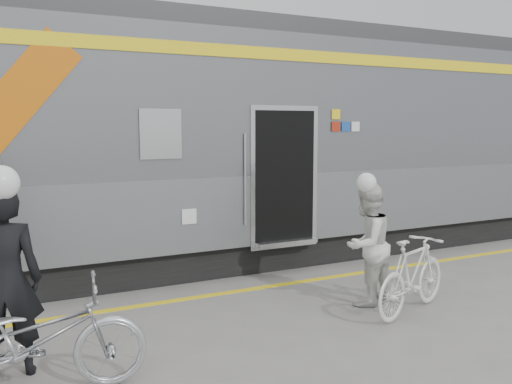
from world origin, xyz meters
TOP-DOWN VIEW (x-y plane):
  - ground at (0.00, 0.00)m, footprint 90.00×90.00m
  - train at (-0.51, 4.19)m, footprint 24.00×3.17m
  - safety_strip at (0.00, 2.15)m, footprint 24.00×0.12m
  - man at (-2.43, 0.76)m, footprint 0.72×0.53m
  - bicycle_left at (-2.23, 0.21)m, footprint 2.00×0.93m
  - woman at (1.93, 0.91)m, footprint 0.94×0.84m
  - bicycle_right at (2.23, 0.36)m, footprint 1.68×0.99m
  - helmet_woman at (1.93, 0.91)m, footprint 0.26×0.26m

SIDE VIEW (x-z plane):
  - ground at x=0.00m, z-range 0.00..0.00m
  - safety_strip at x=0.00m, z-range 0.00..0.01m
  - bicycle_right at x=2.23m, z-range 0.00..0.98m
  - bicycle_left at x=-2.23m, z-range 0.00..1.01m
  - woman at x=1.93m, z-range 0.00..1.61m
  - man at x=-2.43m, z-range 0.00..1.84m
  - helmet_woman at x=1.93m, z-range 1.61..1.87m
  - train at x=-0.51m, z-range 0.00..4.10m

